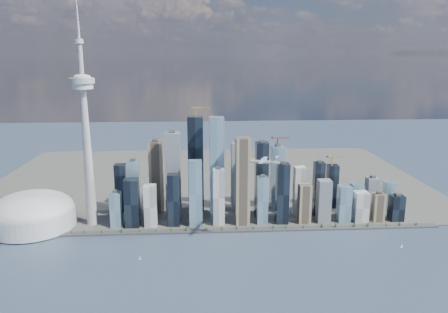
{
  "coord_description": "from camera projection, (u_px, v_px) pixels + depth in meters",
  "views": [
    {
      "loc": [
        -34.76,
        -725.84,
        415.93
      ],
      "look_at": [
        24.81,
        260.0,
        182.25
      ],
      "focal_mm": 35.0,
      "sensor_mm": 36.0,
      "label": 1
    }
  ],
  "objects": [
    {
      "name": "shoreline_trees",
      "position": [
        214.0,
        228.0,
        1043.68
      ],
      "size": [
        960.53,
        7.2,
        8.8
      ],
      "color": "#3F2D1E",
      "rests_on": "seawall"
    },
    {
      "name": "needle_tower",
      "position": [
        86.0,
        132.0,
        1032.07
      ],
      "size": [
        56.0,
        56.0,
        550.5
      ],
      "color": "#9E9F99",
      "rests_on": "land"
    },
    {
      "name": "airplane",
      "position": [
        265.0,
        162.0,
        914.97
      ],
      "size": [
        65.77,
        58.85,
        16.53
      ],
      "rotation": [
        0.0,
        0.0,
        -0.35
      ],
      "color": "silver",
      "rests_on": "ground"
    },
    {
      "name": "skyscraper_cluster",
      "position": [
        236.0,
        185.0,
        1113.34
      ],
      "size": [
        736.0,
        142.0,
        281.04
      ],
      "color": "black",
      "rests_on": "land"
    },
    {
      "name": "seawall",
      "position": [
        214.0,
        231.0,
        1045.24
      ],
      "size": [
        1100.0,
        22.0,
        4.0
      ],
      "primitive_type": "cube",
      "color": "#383838",
      "rests_on": "ground"
    },
    {
      "name": "sailboat_east",
      "position": [
        402.0,
        246.0,
        959.28
      ],
      "size": [
        6.47,
        3.4,
        9.05
      ],
      "rotation": [
        0.0,
        0.0,
        0.32
      ],
      "color": "white",
      "rests_on": "ground"
    },
    {
      "name": "ground",
      "position": [
        219.0,
        285.0,
        802.86
      ],
      "size": [
        4000.0,
        4000.0,
        0.0
      ],
      "primitive_type": "plane",
      "color": "#36465F",
      "rests_on": "ground"
    },
    {
      "name": "sailboat_west",
      "position": [
        140.0,
        258.0,
        902.69
      ],
      "size": [
        7.15,
        3.27,
        9.89
      ],
      "rotation": [
        0.0,
        0.0,
        -0.23
      ],
      "color": "white",
      "rests_on": "ground"
    },
    {
      "name": "land",
      "position": [
        209.0,
        179.0,
        1482.47
      ],
      "size": [
        1400.0,
        900.0,
        3.0
      ],
      "primitive_type": "cube",
      "color": "#4C4C47",
      "rests_on": "ground"
    },
    {
      "name": "dome_stadium",
      "position": [
        32.0,
        213.0,
        1059.36
      ],
      "size": [
        200.0,
        200.0,
        86.0
      ],
      "color": "silver",
      "rests_on": "land"
    }
  ]
}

